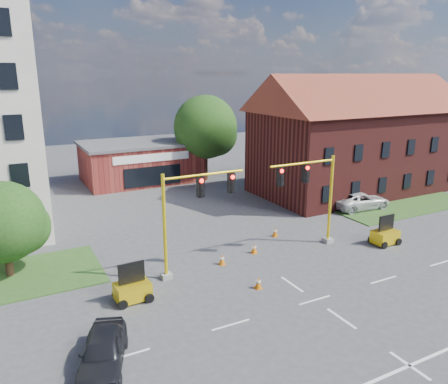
% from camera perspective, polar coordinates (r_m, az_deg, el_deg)
% --- Properties ---
extents(ground, '(120.00, 120.00, 0.00)m').
position_cam_1_polar(ground, '(24.02, 11.78, -13.65)').
color(ground, '#424244').
rests_on(ground, ground).
extents(grass_verge_ne, '(14.00, 4.00, 0.08)m').
position_cam_1_polar(grass_verge_ne, '(42.01, 23.17, -1.82)').
color(grass_verge_ne, '#2C501E').
rests_on(grass_verge_ne, ground).
extents(lane_markings, '(60.00, 36.00, 0.01)m').
position_cam_1_polar(lane_markings, '(22.13, 16.88, -16.71)').
color(lane_markings, white).
rests_on(lane_markings, ground).
extents(brick_shop, '(12.40, 8.40, 4.30)m').
position_cam_1_polar(brick_shop, '(48.88, -10.83, 3.99)').
color(brick_shop, maroon).
rests_on(brick_shop, ground).
extents(townhouse_row, '(21.00, 11.00, 11.50)m').
position_cam_1_polar(townhouse_row, '(45.42, 17.14, 7.56)').
color(townhouse_row, '#521B18').
rests_on(townhouse_row, ground).
extents(tree_large, '(7.24, 6.89, 9.28)m').
position_cam_1_polar(tree_large, '(48.11, -2.11, 8.20)').
color(tree_large, '#3C2415').
rests_on(tree_large, ground).
extents(tree_nw_front, '(4.88, 4.65, 5.68)m').
position_cam_1_polar(tree_nw_front, '(27.82, -26.39, -3.68)').
color(tree_nw_front, '#3C2415').
rests_on(tree_nw_front, ground).
extents(signal_mast_west, '(5.30, 0.60, 6.20)m').
position_cam_1_polar(signal_mast_west, '(25.08, -4.30, -2.34)').
color(signal_mast_west, gray).
rests_on(signal_mast_west, ground).
extents(signal_mast_east, '(5.30, 0.60, 6.20)m').
position_cam_1_polar(signal_mast_east, '(29.48, 11.41, 0.08)').
color(signal_mast_east, gray).
rests_on(signal_mast_east, ground).
extents(trailer_west, '(1.85, 1.28, 2.03)m').
position_cam_1_polar(trailer_west, '(23.70, -11.87, -12.33)').
color(trailer_west, yellow).
rests_on(trailer_west, ground).
extents(trailer_east, '(1.79, 1.22, 2.00)m').
position_cam_1_polar(trailer_east, '(32.37, 20.30, -5.34)').
color(trailer_east, yellow).
rests_on(trailer_east, ground).
extents(cone_a, '(0.40, 0.40, 0.70)m').
position_cam_1_polar(cone_a, '(24.59, 4.51, -11.74)').
color(cone_a, orange).
rests_on(cone_a, ground).
extents(cone_b, '(0.40, 0.40, 0.70)m').
position_cam_1_polar(cone_b, '(27.34, -0.27, -8.80)').
color(cone_b, orange).
rests_on(cone_b, ground).
extents(cone_c, '(0.40, 0.40, 0.70)m').
position_cam_1_polar(cone_c, '(29.03, 3.96, -7.36)').
color(cone_c, orange).
rests_on(cone_c, ground).
extents(cone_d, '(0.40, 0.40, 0.70)m').
position_cam_1_polar(cone_d, '(32.05, 6.69, -5.20)').
color(cone_d, orange).
rests_on(cone_d, ground).
extents(pickup_white, '(5.50, 2.82, 1.49)m').
position_cam_1_polar(pickup_white, '(39.92, 17.38, -1.07)').
color(pickup_white, silver).
rests_on(pickup_white, ground).
extents(sedan_dark, '(3.06, 4.54, 1.44)m').
position_cam_1_polar(sedan_dark, '(19.25, -15.51, -19.37)').
color(sedan_dark, black).
rests_on(sedan_dark, ground).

